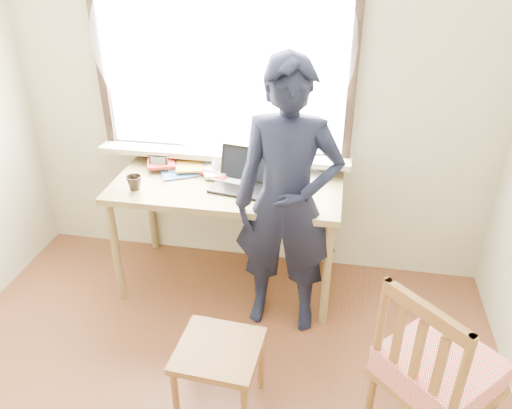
% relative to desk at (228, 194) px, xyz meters
% --- Properties ---
extents(room_shell, '(3.52, 4.02, 2.61)m').
position_rel_desk_xyz_m(room_shell, '(0.08, -1.43, 0.88)').
color(room_shell, beige).
rests_on(room_shell, ground).
extents(desk, '(1.57, 0.78, 0.84)m').
position_rel_desk_xyz_m(desk, '(0.00, 0.00, 0.00)').
color(desk, olive).
rests_on(desk, ground).
extents(laptop, '(0.41, 0.35, 0.25)m').
position_rel_desk_xyz_m(laptop, '(0.11, -0.03, 0.15)').
color(laptop, black).
rests_on(laptop, desk).
extents(mug_white, '(0.17, 0.17, 0.10)m').
position_rel_desk_xyz_m(mug_white, '(-0.08, 0.14, 0.14)').
color(mug_white, white).
rests_on(mug_white, desk).
extents(mug_dark, '(0.15, 0.15, 0.10)m').
position_rel_desk_xyz_m(mug_dark, '(-0.58, -0.21, 0.14)').
color(mug_dark, black).
rests_on(mug_dark, desk).
extents(mouse, '(0.10, 0.07, 0.04)m').
position_rel_desk_xyz_m(mouse, '(0.46, -0.10, 0.11)').
color(mouse, black).
rests_on(mouse, desk).
extents(desk_clutter, '(0.90, 0.50, 0.05)m').
position_rel_desk_xyz_m(desk_clutter, '(-0.21, 0.19, 0.11)').
color(desk_clutter, white).
rests_on(desk_clutter, desk).
extents(book_a, '(0.27, 0.30, 0.02)m').
position_rel_desk_xyz_m(book_a, '(-0.34, 0.17, 0.10)').
color(book_a, white).
rests_on(book_a, desk).
extents(book_b, '(0.27, 0.30, 0.02)m').
position_rel_desk_xyz_m(book_b, '(0.47, 0.20, 0.10)').
color(book_b, white).
rests_on(book_b, desk).
extents(picture_frame, '(0.14, 0.02, 0.11)m').
position_rel_desk_xyz_m(picture_frame, '(-0.53, 0.10, 0.14)').
color(picture_frame, black).
rests_on(picture_frame, desk).
extents(work_chair, '(0.46, 0.44, 0.45)m').
position_rel_desk_xyz_m(work_chair, '(0.21, -1.13, -0.38)').
color(work_chair, brown).
rests_on(work_chair, ground).
extents(side_chair, '(0.67, 0.67, 1.04)m').
position_rel_desk_xyz_m(side_chair, '(1.28, -1.19, -0.21)').
color(side_chair, brown).
rests_on(side_chair, ground).
extents(person, '(0.66, 0.43, 1.80)m').
position_rel_desk_xyz_m(person, '(0.45, -0.33, 0.15)').
color(person, black).
rests_on(person, ground).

